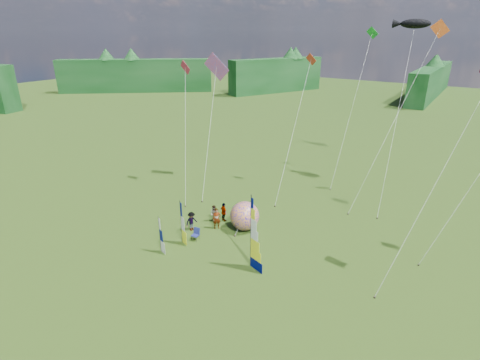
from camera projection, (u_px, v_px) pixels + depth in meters
The scene contains 18 objects.
ground at pixel (220, 276), 25.42m from camera, with size 220.00×220.00×0.00m, color #395014.
treeline_ring at pixel (219, 224), 23.91m from camera, with size 210.00×210.00×8.00m, color #244F26, non-canonical shape.
feather_banner_main at pixel (251, 233), 25.57m from camera, with size 1.43×0.10×5.33m, color #00085C, non-canonical shape.
side_banner_left at pixel (181, 222), 28.88m from camera, with size 0.97×0.10×3.48m, color #FDF921, non-canonical shape.
side_banner_far at pixel (160, 234), 27.82m from camera, with size 0.85×0.10×2.83m, color white, non-canonical shape.
bol_inflatable at pixel (245, 216), 30.99m from camera, with size 2.44×2.44×2.44m, color #0A0093.
spectator_a at pixel (217, 219), 31.19m from camera, with size 0.67×0.44×1.85m, color #66594C.
spectator_b at pixel (214, 214), 32.38m from camera, with size 0.74×0.36×1.52m, color #66594C.
spectator_c at pixel (192, 221), 30.95m from camera, with size 1.07×0.40×1.66m, color #66594C.
spectator_d at pixel (224, 212), 32.43m from camera, with size 1.00×0.41×1.71m, color #66594C.
camp_chair at pixel (195, 234), 29.60m from camera, with size 0.58×0.58×1.01m, color navy, non-canonical shape.
kite_whale at pixel (398, 108), 34.32m from camera, with size 4.54×13.89×17.68m, color black, non-canonical shape.
kite_rainbow_delta at pixel (209, 120), 37.00m from camera, with size 7.89×11.67×14.42m, color red, non-canonical shape.
kite_parafoil at pixel (435, 178), 21.92m from camera, with size 6.52×8.85×15.02m, color #C8002E, non-canonical shape.
small_kite_red at pixel (294, 127), 35.82m from camera, with size 2.55×9.46×13.86m, color red, non-canonical shape.
small_kite_orange at pixel (394, 116), 33.02m from camera, with size 6.39×11.06×16.98m, color #E5551E, non-canonical shape.
small_kite_pink at pixel (185, 129), 35.97m from camera, with size 6.34×7.85×13.31m, color #CA274C, non-canonical shape.
small_kite_green at pixel (352, 105), 39.46m from camera, with size 2.27×11.01×16.33m, color #169B27, non-canonical shape.
Camera 1 is at (12.78, -16.84, 15.61)m, focal length 28.00 mm.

